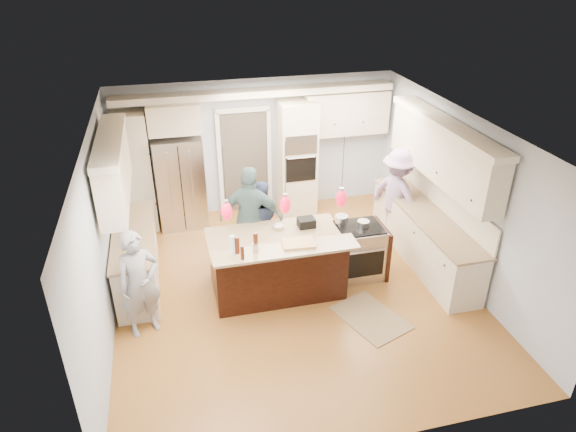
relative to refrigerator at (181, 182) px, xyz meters
name	(u,v)px	position (x,y,z in m)	size (l,w,h in m)	color
ground_plane	(293,289)	(1.55, -2.64, -0.90)	(6.00, 6.00, 0.00)	#AA712E
room_shell	(294,186)	(1.55, -2.64, 0.92)	(5.54, 6.04, 2.72)	#B2BCC6
refrigerator	(181,182)	(0.00, 0.00, 0.00)	(0.90, 0.70, 1.80)	#B7B7BC
oven_column	(297,158)	(2.30, 0.03, 0.25)	(0.72, 0.69, 2.30)	beige
back_upper_cabinets	(219,138)	(0.80, 0.12, 0.77)	(5.30, 0.61, 2.54)	beige
right_counter_run	(431,206)	(3.99, -2.34, 0.16)	(0.64, 3.10, 2.51)	beige
left_cabinets	(128,226)	(-0.89, -1.84, 0.16)	(0.64, 2.30, 2.51)	beige
kitchen_island	(277,263)	(1.30, -2.57, -0.42)	(2.10, 1.46, 1.12)	black
island_range	(359,251)	(2.71, -2.49, -0.44)	(0.82, 0.71, 0.92)	#B7B7BC
pendant_lights	(285,205)	(1.30, -3.15, 0.90)	(1.75, 0.15, 1.03)	black
person_bar_end	(139,284)	(-0.75, -3.10, -0.09)	(0.59, 0.39, 1.62)	gray
person_far_left	(259,223)	(1.19, -1.69, -0.14)	(0.73, 0.57, 1.51)	navy
person_far_right	(251,218)	(1.05, -1.79, 0.01)	(1.06, 0.44, 1.82)	slate
person_range_side	(398,195)	(3.80, -1.50, -0.02)	(1.14, 0.65, 1.76)	#A185B3
floor_rug	(370,317)	(2.49, -3.62, -0.89)	(0.74, 1.09, 0.01)	olive
water_bottle	(233,245)	(0.55, -3.14, 0.37)	(0.07, 0.07, 0.29)	silver
beer_bottle_a	(237,245)	(0.62, -3.13, 0.35)	(0.06, 0.06, 0.26)	#44190C
beer_bottle_b	(242,252)	(0.66, -3.30, 0.33)	(0.05, 0.05, 0.21)	#44190C
beer_bottle_c	(256,241)	(0.88, -3.11, 0.36)	(0.07, 0.07, 0.27)	#44190C
drink_can	(255,248)	(0.87, -3.16, 0.29)	(0.07, 0.07, 0.14)	#B7B7BC
cutting_board	(298,243)	(1.50, -3.11, 0.24)	(0.46, 0.32, 0.04)	tan
pot_large	(341,219)	(2.44, -2.30, 0.08)	(0.21, 0.21, 0.12)	#B7B7BC
pot_small	(363,224)	(2.74, -2.50, 0.07)	(0.19, 0.19, 0.10)	#B7B7BC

